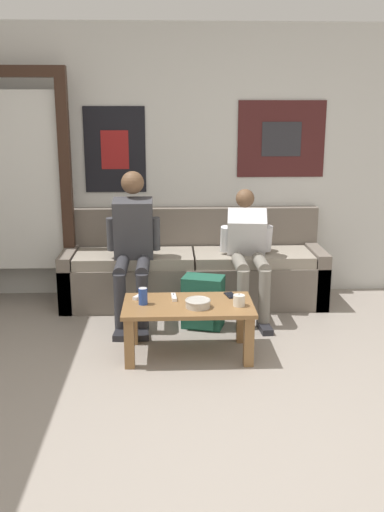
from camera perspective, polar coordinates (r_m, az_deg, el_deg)
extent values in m
plane|color=gray|center=(3.39, 4.12, -17.26)|extent=(18.00, 18.00, 0.00)
cube|color=silver|center=(5.53, 1.30, 9.25)|extent=(10.00, 0.05, 2.55)
cube|color=black|center=(5.50, -7.72, 10.48)|extent=(0.57, 0.01, 0.80)
cube|color=maroon|center=(5.49, -7.72, 10.48)|extent=(0.26, 0.01, 0.36)
cube|color=#471E1E|center=(5.58, 8.93, 11.47)|extent=(0.83, 0.01, 0.71)
cube|color=#2D2D33|center=(5.57, 8.94, 11.47)|extent=(0.37, 0.01, 0.32)
cube|color=#382319|center=(5.41, -12.41, 6.13)|extent=(0.10, 0.10, 2.05)
cube|color=#382319|center=(5.46, -17.92, 17.18)|extent=(1.00, 0.10, 0.10)
cube|color=silver|center=(5.51, -17.08, 7.06)|extent=(0.82, 0.02, 1.64)
cube|color=#70665B|center=(5.58, 0.03, 0.49)|extent=(2.42, 0.13, 0.86)
cube|color=#70665B|center=(5.32, 0.18, -2.81)|extent=(2.42, 0.55, 0.40)
cube|color=#70665B|center=(5.37, -12.19, -2.28)|extent=(0.12, 0.55, 0.52)
cube|color=#70665B|center=(5.47, 12.33, -1.99)|extent=(0.12, 0.55, 0.52)
cube|color=gray|center=(5.25, -5.78, -0.26)|extent=(1.07, 0.51, 0.10)
cube|color=gray|center=(5.30, 6.09, -0.14)|extent=(1.07, 0.51, 0.10)
cube|color=olive|center=(4.20, -0.38, -4.98)|extent=(0.95, 0.54, 0.03)
cube|color=olive|center=(4.47, -5.93, -6.51)|extent=(0.07, 0.07, 0.37)
cube|color=olive|center=(4.50, 4.94, -6.36)|extent=(0.07, 0.07, 0.37)
cube|color=olive|center=(4.08, -6.28, -8.67)|extent=(0.07, 0.07, 0.37)
cube|color=olive|center=(4.11, 5.69, -8.49)|extent=(0.07, 0.07, 0.37)
cylinder|color=#2D2D33|center=(4.81, -7.07, -1.06)|extent=(0.11, 0.47, 0.11)
cylinder|color=#2D2D33|center=(4.66, -7.20, -4.65)|extent=(0.10, 0.10, 0.47)
cube|color=#232328|center=(4.68, -7.18, -7.68)|extent=(0.11, 0.25, 0.05)
cylinder|color=#2D2D33|center=(4.80, -4.93, -1.05)|extent=(0.11, 0.47, 0.11)
cylinder|color=#2D2D33|center=(4.65, -4.98, -4.64)|extent=(0.10, 0.10, 0.47)
cube|color=#232328|center=(4.67, -4.96, -7.68)|extent=(0.11, 0.25, 0.05)
cube|color=#3F3F44|center=(5.01, -5.89, 2.68)|extent=(0.34, 0.30, 0.56)
sphere|color=brown|center=(5.00, -5.97, 7.31)|extent=(0.20, 0.20, 0.20)
cylinder|color=#3F3F44|center=(5.03, -8.09, 2.18)|extent=(0.08, 0.10, 0.30)
cylinder|color=#3F3F44|center=(5.00, -3.66, 2.23)|extent=(0.08, 0.10, 0.30)
cylinder|color=gray|center=(4.87, 4.86, -0.82)|extent=(0.11, 0.40, 0.11)
cylinder|color=gray|center=(4.75, 5.10, -4.22)|extent=(0.10, 0.10, 0.47)
cube|color=#232328|center=(4.77, 5.14, -7.20)|extent=(0.11, 0.25, 0.05)
cylinder|color=gray|center=(4.89, 6.95, -0.80)|extent=(0.11, 0.40, 0.11)
cylinder|color=gray|center=(4.77, 7.24, -4.18)|extent=(0.10, 0.10, 0.47)
cube|color=#232328|center=(4.79, 7.29, -7.14)|extent=(0.11, 0.25, 0.05)
cube|color=silver|center=(5.13, 5.49, 2.15)|extent=(0.39, 0.44, 0.49)
sphere|color=brown|center=(5.23, 5.33, 5.76)|extent=(0.17, 0.17, 0.17)
cylinder|color=silver|center=(5.13, 3.30, 1.72)|extent=(0.08, 0.14, 0.25)
cylinder|color=silver|center=(5.19, 7.57, 1.74)|extent=(0.08, 0.14, 0.25)
cube|color=#1E5642|center=(4.78, 1.13, -4.59)|extent=(0.38, 0.30, 0.44)
cube|color=#1E5642|center=(4.73, 0.86, -6.09)|extent=(0.24, 0.14, 0.20)
cylinder|color=#B7B2A8|center=(4.11, 0.59, -4.78)|extent=(0.18, 0.18, 0.06)
torus|color=#B7B2A8|center=(4.10, 0.59, -4.46)|extent=(0.19, 0.19, 0.02)
cylinder|color=silver|center=(4.15, 4.72, -4.45)|extent=(0.09, 0.09, 0.08)
cylinder|color=black|center=(4.13, 4.74, -3.84)|extent=(0.00, 0.00, 0.01)
cylinder|color=#28479E|center=(4.17, -4.92, -4.04)|extent=(0.07, 0.07, 0.12)
cylinder|color=silver|center=(4.15, -4.94, -3.23)|extent=(0.06, 0.06, 0.00)
cube|color=white|center=(4.30, -1.82, -4.14)|extent=(0.04, 0.15, 0.02)
cylinder|color=#333842|center=(4.32, -1.86, -3.82)|extent=(0.01, 0.01, 0.00)
cube|color=white|center=(4.34, -5.27, -4.01)|extent=(0.10, 0.14, 0.02)
cylinder|color=#333842|center=(4.36, -5.05, -3.72)|extent=(0.01, 0.01, 0.00)
cube|color=black|center=(4.37, 3.86, -3.94)|extent=(0.09, 0.15, 0.01)
cube|color=black|center=(4.37, 3.87, -3.87)|extent=(0.08, 0.13, 0.00)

